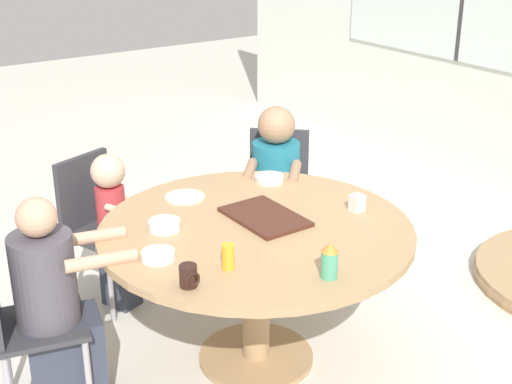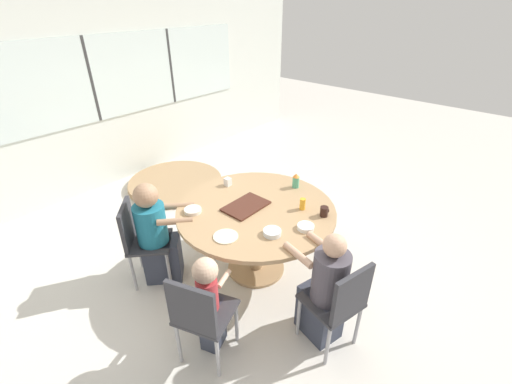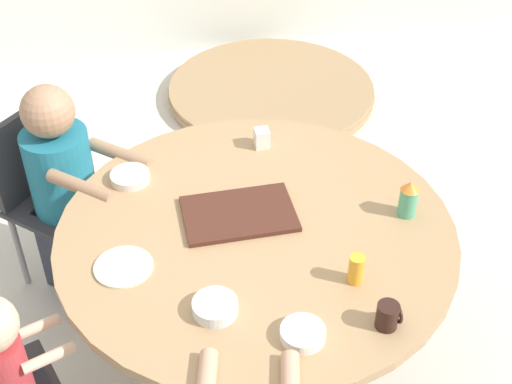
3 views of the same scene
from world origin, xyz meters
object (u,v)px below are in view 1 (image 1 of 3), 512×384
(chair_for_woman_green_shirt, at_px, (278,186))
(bowl_white_shallow, at_px, (269,179))
(person_toddler, at_px, (115,229))
(person_man_blue_shirt, at_px, (57,315))
(milk_carton_small, at_px, (357,203))
(chair_for_man_blue_shirt, at_px, (18,313))
(bowl_cereal, at_px, (158,255))
(chair_for_toddler, at_px, (96,216))
(person_woman_green_shirt, at_px, (275,199))
(juice_glass, at_px, (228,256))
(sippy_cup, at_px, (330,260))
(bowl_fruit, at_px, (164,225))
(coffee_mug, at_px, (189,276))

(chair_for_woman_green_shirt, xyz_separation_m, bowl_white_shallow, (0.40, -0.36, 0.26))
(person_toddler, bearing_deg, person_man_blue_shirt, 28.77)
(person_man_blue_shirt, relative_size, person_toddler, 1.14)
(chair_for_woman_green_shirt, distance_m, milk_carton_small, 1.05)
(chair_for_man_blue_shirt, xyz_separation_m, bowl_cereal, (0.31, 0.55, 0.26))
(chair_for_toddler, bearing_deg, person_woman_green_shirt, 141.54)
(chair_for_woman_green_shirt, relative_size, bowl_cereal, 5.90)
(chair_for_woman_green_shirt, relative_size, bowl_white_shallow, 5.40)
(juice_glass, height_order, milk_carton_small, juice_glass)
(chair_for_toddler, relative_size, sippy_cup, 5.50)
(person_man_blue_shirt, relative_size, milk_carton_small, 12.51)
(chair_for_woman_green_shirt, height_order, bowl_white_shallow, chair_for_woman_green_shirt)
(chair_for_man_blue_shirt, bearing_deg, bowl_fruit, 99.80)
(chair_for_woman_green_shirt, height_order, juice_glass, same)
(person_toddler, height_order, juice_glass, person_toddler)
(chair_for_toddler, bearing_deg, bowl_fruit, 70.57)
(person_toddler, distance_m, milk_carton_small, 1.42)
(chair_for_toddler, relative_size, juice_glass, 7.75)
(bowl_white_shallow, bearing_deg, person_man_blue_shirt, -81.25)
(chair_for_woman_green_shirt, distance_m, juice_glass, 1.61)
(chair_for_man_blue_shirt, height_order, bowl_fruit, chair_for_man_blue_shirt)
(person_woman_green_shirt, relative_size, person_toddler, 1.17)
(chair_for_man_blue_shirt, bearing_deg, chair_for_toddler, 152.09)
(person_woman_green_shirt, distance_m, bowl_fruit, 1.19)
(person_toddler, distance_m, bowl_fruit, 0.77)
(chair_for_toddler, xyz_separation_m, bowl_fruit, (0.85, 0.01, 0.26))
(person_man_blue_shirt, height_order, sippy_cup, person_man_blue_shirt)
(milk_carton_small, bearing_deg, person_toddler, -140.98)
(sippy_cup, height_order, milk_carton_small, sippy_cup)
(coffee_mug, height_order, bowl_white_shallow, coffee_mug)
(sippy_cup, height_order, bowl_cereal, sippy_cup)
(chair_for_toddler, distance_m, person_woman_green_shirt, 1.10)
(juice_glass, xyz_separation_m, milk_carton_small, (-0.14, 0.87, -0.01))
(coffee_mug, bearing_deg, chair_for_woman_green_shirt, 131.33)
(juice_glass, distance_m, bowl_fruit, 0.51)
(sippy_cup, relative_size, juice_glass, 1.41)
(person_man_blue_shirt, relative_size, juice_glass, 9.38)
(person_woman_green_shirt, xyz_separation_m, coffee_mug, (1.04, -1.21, 0.31))
(milk_carton_small, bearing_deg, coffee_mug, -80.72)
(juice_glass, xyz_separation_m, bowl_fruit, (-0.51, -0.04, -0.03))
(person_man_blue_shirt, xyz_separation_m, bowl_fruit, (0.01, 0.56, 0.31))
(person_man_blue_shirt, bearing_deg, bowl_cereal, 69.43)
(juice_glass, bearing_deg, milk_carton_small, 99.12)
(milk_carton_small, bearing_deg, bowl_fruit, -111.86)
(milk_carton_small, xyz_separation_m, bowl_white_shallow, (-0.59, -0.12, -0.03))
(coffee_mug, distance_m, milk_carton_small, 1.11)
(chair_for_woman_green_shirt, relative_size, person_man_blue_shirt, 0.83)
(coffee_mug, bearing_deg, juice_glass, 99.90)
(person_woman_green_shirt, bearing_deg, person_man_blue_shirt, 58.99)
(person_woman_green_shirt, relative_size, coffee_mug, 11.50)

